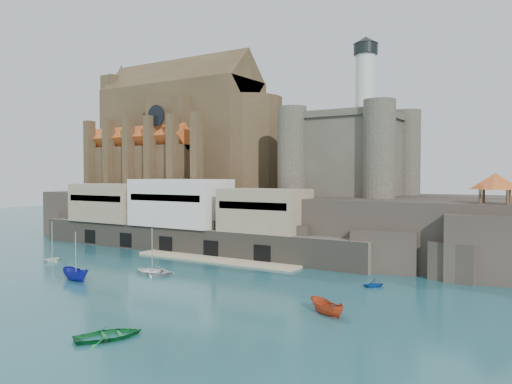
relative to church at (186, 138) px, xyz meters
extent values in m
plane|color=#194A53|center=(24.13, -41.85, -22.13)|extent=(300.00, 300.00, 0.00)
cube|color=#2A231F|center=(24.13, -1.85, -17.13)|extent=(100.00, 34.00, 10.00)
cube|color=#2A231F|center=(-13.87, -18.35, -19.13)|extent=(9.00, 5.00, 6.00)
cube|color=#2A231F|center=(2.13, -18.35, -19.13)|extent=(9.00, 5.00, 6.00)
cube|color=#2A231F|center=(19.13, -18.35, -19.13)|extent=(9.00, 5.00, 6.00)
cube|color=#2A231F|center=(36.13, -18.35, -19.13)|extent=(9.00, 5.00, 6.00)
cube|color=#2A231F|center=(52.13, -18.35, -19.13)|extent=(9.00, 5.00, 6.00)
cube|color=#615A4D|center=(16.13, -19.35, -19.88)|extent=(70.00, 6.00, 4.50)
cube|color=#CEB989|center=(26.13, -23.85, -21.98)|extent=(30.00, 4.00, 0.40)
cube|color=black|center=(-5.87, -22.25, -20.53)|extent=(3.00, 0.40, 2.60)
cube|color=black|center=(4.13, -22.25, -20.53)|extent=(3.00, 0.40, 2.60)
cube|color=black|center=(14.13, -22.25, -20.53)|extent=(3.00, 0.40, 2.60)
cube|color=black|center=(24.13, -22.25, -20.53)|extent=(3.00, 0.40, 2.60)
cube|color=black|center=(34.13, -22.25, -20.53)|extent=(3.00, 0.40, 2.60)
cube|color=gray|center=(-3.87, -18.35, -13.88)|extent=(16.00, 9.00, 7.50)
cube|color=silver|center=(14.13, -18.35, -13.38)|extent=(18.00, 9.00, 8.50)
cube|color=gray|center=(32.13, -18.35, -14.13)|extent=(14.00, 8.00, 7.00)
cube|color=#453420|center=(-1.87, 0.15, -0.13)|extent=(38.00, 14.00, 24.00)
cube|color=#453420|center=(-1.87, 0.15, 11.87)|extent=(38.00, 13.01, 13.01)
cylinder|color=#453420|center=(17.13, 0.15, -2.13)|extent=(14.00, 14.00, 20.00)
cube|color=#453420|center=(2.13, 0.15, -2.13)|extent=(10.00, 20.00, 20.00)
cube|color=#453420|center=(-5.87, -9.35, -7.13)|extent=(28.00, 5.00, 10.00)
cube|color=#453420|center=(-5.87, 9.65, -7.13)|extent=(28.00, 5.00, 10.00)
cube|color=#C05220|center=(-5.87, -9.35, -0.53)|extent=(28.00, 5.66, 5.66)
cube|color=#C05220|center=(-5.87, 9.65, -0.53)|extent=(28.00, 5.66, 5.66)
cube|color=#453420|center=(-20.87, 0.15, 1.87)|extent=(4.00, 10.00, 28.00)
cylinder|color=black|center=(2.13, -11.90, 3.87)|extent=(4.40, 0.30, 4.40)
cube|color=#453420|center=(-17.87, -12.35, -4.13)|extent=(1.60, 2.20, 16.00)
cube|color=#453420|center=(-11.67, -12.35, -4.13)|extent=(1.60, 2.20, 16.00)
cube|color=#453420|center=(-5.47, -12.35, -4.13)|extent=(1.60, 2.20, 16.00)
cube|color=#453420|center=(0.73, -12.35, -4.13)|extent=(1.60, 2.20, 16.00)
cube|color=#453420|center=(6.93, -12.35, -4.13)|extent=(1.60, 2.20, 16.00)
cube|color=#453420|center=(13.13, -12.35, -4.13)|extent=(1.60, 2.20, 16.00)
cube|color=#474337|center=(40.13, -0.85, -5.13)|extent=(16.00, 16.00, 14.00)
cube|color=#474337|center=(40.13, -0.85, 2.27)|extent=(17.00, 17.00, 1.20)
cylinder|color=#474337|center=(32.13, -8.85, -4.13)|extent=(5.20, 5.20, 16.00)
cylinder|color=#474337|center=(48.13, -8.85, -4.13)|extent=(5.20, 5.20, 16.00)
cylinder|color=#474337|center=(32.13, 7.15, -4.13)|extent=(5.20, 5.20, 16.00)
cylinder|color=#474337|center=(48.13, 7.15, -4.13)|extent=(5.20, 5.20, 16.00)
cylinder|color=silver|center=(42.13, 1.15, 7.87)|extent=(3.60, 3.60, 12.00)
cylinder|color=black|center=(42.13, 1.15, 14.87)|extent=(4.40, 4.40, 2.00)
cone|color=black|center=(42.13, 1.15, 16.47)|extent=(4.60, 4.60, 1.40)
cube|color=#2A231F|center=(66.13, -15.85, -17.78)|extent=(12.00, 10.00, 8.70)
cube|color=#2A231F|center=(62.13, -18.85, -19.63)|extent=(6.00, 5.00, 5.00)
cube|color=#453420|center=(66.13, -15.85, -13.28)|extent=(4.20, 4.20, 0.30)
cylinder|color=#453420|center=(64.53, -17.45, -11.83)|extent=(0.36, 0.36, 3.20)
cylinder|color=#453420|center=(67.73, -17.45, -11.83)|extent=(0.36, 0.36, 3.20)
cylinder|color=#453420|center=(64.53, -14.25, -11.83)|extent=(0.36, 0.36, 3.20)
cylinder|color=#453420|center=(67.73, -14.25, -11.83)|extent=(0.36, 0.36, 3.20)
pyramid|color=#C05220|center=(66.13, -15.85, -9.13)|extent=(6.40, 6.40, 2.20)
imported|color=#181F9A|center=(19.82, -45.79, -22.13)|extent=(2.43, 2.39, 5.38)
imported|color=#167F3A|center=(41.57, -59.47, -22.13)|extent=(4.11, 3.02, 5.68)
imported|color=white|center=(4.75, -38.50, -22.13)|extent=(2.87, 2.08, 3.01)
imported|color=#B9411D|center=(54.13, -42.93, -22.13)|extent=(2.38, 2.36, 4.61)
imported|color=silver|center=(25.23, -37.28, -22.13)|extent=(1.58, 4.61, 6.36)
imported|color=#11479A|center=(54.13, -28.90, -22.13)|extent=(2.67, 2.68, 2.72)
camera|label=1|loc=(74.30, -88.17, -8.28)|focal=35.00mm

